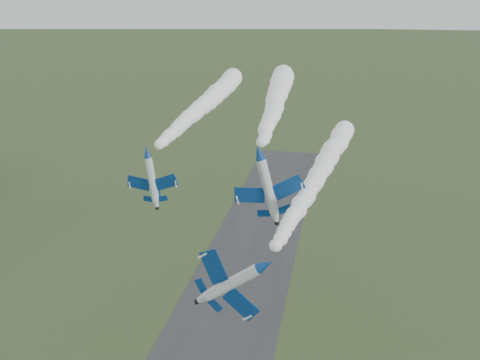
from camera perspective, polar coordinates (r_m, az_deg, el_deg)
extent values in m
cube|color=#323235|center=(118.69, -1.61, -14.69)|extent=(24.00, 260.00, 0.04)
cylinder|color=silver|center=(68.52, 2.74, -9.04)|extent=(3.02, 8.84, 2.17)
cone|color=navy|center=(63.92, 1.50, -11.29)|extent=(2.38, 2.47, 2.17)
cone|color=silver|center=(73.06, 3.77, -7.14)|extent=(2.34, 2.06, 2.17)
cylinder|color=black|center=(73.96, 3.96, -6.80)|extent=(1.15, 0.73, 1.10)
ellipsoid|color=black|center=(66.36, 2.66, -9.71)|extent=(1.73, 3.10, 1.44)
cube|color=navy|center=(68.58, 1.34, -6.75)|extent=(3.18, 2.76, 3.89)
cube|color=navy|center=(70.15, 4.27, -10.76)|extent=(3.18, 2.76, 3.89)
cube|color=navy|center=(71.87, 2.85, -6.42)|extent=(1.42, 1.26, 1.72)
cube|color=navy|center=(72.67, 4.34, -8.49)|extent=(1.42, 1.26, 1.72)
cube|color=navy|center=(71.47, 4.41, -7.08)|extent=(2.05, 1.83, 1.46)
cylinder|color=silver|center=(90.66, -9.89, 2.93)|extent=(2.15, 7.44, 1.47)
cone|color=navy|center=(86.73, -11.23, 2.08)|extent=(1.64, 2.05, 1.47)
cone|color=silver|center=(94.50, -8.71, 3.68)|extent=(1.61, 1.70, 1.47)
cylinder|color=black|center=(95.26, -8.49, 3.81)|extent=(0.79, 0.59, 0.74)
ellipsoid|color=black|center=(88.94, -10.48, 2.90)|extent=(1.21, 2.59, 0.98)
cube|color=navy|center=(92.53, -11.12, 2.89)|extent=(4.18, 2.46, 0.64)
cube|color=navy|center=(90.10, -8.21, 3.06)|extent=(4.18, 2.46, 0.64)
cube|color=navy|center=(94.46, -9.67, 3.50)|extent=(1.83, 1.12, 0.31)
cube|color=navy|center=(93.20, -8.15, 3.59)|extent=(1.83, 1.12, 0.31)
cube|color=navy|center=(93.40, -9.08, 4.18)|extent=(0.48, 1.42, 1.92)
cylinder|color=silver|center=(86.08, 2.04, 2.92)|extent=(2.73, 9.34, 2.01)
cone|color=navy|center=(80.54, 1.70, 1.75)|extent=(2.19, 2.56, 2.01)
cone|color=silver|center=(91.44, 2.33, 3.92)|extent=(2.16, 2.13, 2.01)
cylinder|color=black|center=(92.49, 2.39, 4.10)|extent=(1.07, 0.74, 1.02)
ellipsoid|color=black|center=(83.66, 1.80, 2.86)|extent=(1.58, 3.26, 1.34)
cube|color=navy|center=(87.49, 0.03, 2.54)|extent=(5.11, 3.01, 1.42)
cube|color=navy|center=(86.55, 4.23, 3.44)|extent=(5.11, 3.01, 1.42)
cube|color=navy|center=(90.75, 1.21, 3.52)|extent=(2.24, 1.37, 0.66)
cube|color=navy|center=(90.26, 3.36, 3.98)|extent=(2.24, 1.37, 0.66)
cube|color=navy|center=(89.90, 2.05, 4.56)|extent=(0.87, 1.81, 2.37)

